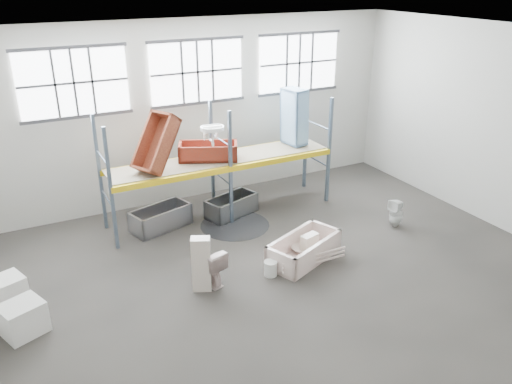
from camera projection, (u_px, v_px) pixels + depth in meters
floor at (288, 277)px, 11.26m from camera, size 12.00×10.00×0.10m
ceiling at (294, 35)px, 9.25m from camera, size 12.00×10.00×0.10m
wall_back at (198, 111)px, 14.37m from camera, size 12.00×0.10×5.00m
wall_front at (509, 301)px, 6.14m from camera, size 12.00×0.10×5.00m
wall_right at (500, 128)px, 12.81m from camera, size 0.10×10.00×5.00m
window_left at (74, 83)px, 12.50m from camera, size 2.60×0.04×1.60m
window_mid at (197, 72)px, 13.85m from camera, size 2.60×0.04×1.60m
window_right at (299, 63)px, 15.20m from camera, size 2.60×0.04×1.60m
rack_upright_la at (111, 190)px, 11.75m from camera, size 0.08×0.08×3.00m
rack_upright_lb at (100, 173)px, 12.73m from camera, size 0.08×0.08×3.00m
rack_upright_ma at (231, 169)px, 13.02m from camera, size 0.08×0.08×3.00m
rack_upright_mb at (212, 155)px, 14.00m from camera, size 0.08×0.08×3.00m
rack_upright_ra at (329, 151)px, 14.28m from camera, size 0.08×0.08×3.00m
rack_upright_rb at (306, 140)px, 15.26m from camera, size 0.08×0.08×3.00m
rack_beam_front at (231, 169)px, 13.02m from camera, size 6.00×0.10×0.14m
rack_beam_back at (212, 155)px, 14.00m from camera, size 6.00×0.10×0.14m
shelf_deck at (221, 159)px, 13.47m from camera, size 5.90×1.10×0.03m
wet_patch at (235, 225)px, 13.45m from camera, size 1.80×1.80×0.00m
bathtub_beige at (304, 249)px, 11.77m from camera, size 2.02×1.49×0.54m
cistern_spare at (309, 243)px, 12.01m from camera, size 0.48×0.31×0.42m
sink_in_tub at (300, 250)px, 11.95m from camera, size 0.54×0.54×0.15m
toilet_beige at (208, 266)px, 10.81m from camera, size 0.68×0.91×0.82m
cistern_tall at (201, 264)px, 10.53m from camera, size 0.46×0.39×1.20m
toilet_white at (396, 213)px, 13.25m from camera, size 0.41×0.40×0.75m
steel_tub_left at (161, 218)px, 13.21m from camera, size 1.65×1.11×0.55m
steel_tub_right at (231, 206)px, 13.94m from camera, size 1.55×1.07×0.52m
rust_tub_flat at (208, 151)px, 13.31m from camera, size 1.65×1.25×0.42m
rust_tub_tilted at (156, 143)px, 12.38m from camera, size 1.39×1.18×1.46m
sink_on_shelf at (213, 145)px, 12.89m from camera, size 0.64×0.52×0.53m
blue_tub_upright at (294, 117)px, 14.22m from camera, size 0.58×0.78×1.56m
bucket at (271, 268)px, 11.18m from camera, size 0.32×0.32×0.34m
carton_near at (23, 318)px, 9.35m from camera, size 0.89×0.83×0.61m
carton_far at (8, 288)px, 10.34m from camera, size 0.76×0.76×0.49m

